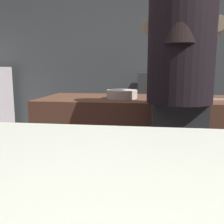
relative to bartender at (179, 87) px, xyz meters
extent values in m
cube|color=#454A4B|center=(-0.23, 2.05, 0.32)|extent=(5.20, 0.10, 2.70)
cube|color=brown|center=(0.12, 0.45, -0.57)|extent=(2.10, 0.60, 0.92)
cube|color=#353937|center=(0.09, 1.77, -0.49)|extent=(0.75, 0.36, 1.08)
cube|color=#2E3032|center=(0.00, 0.00, -0.56)|extent=(0.28, 0.20, 0.95)
cylinder|color=black|center=(0.00, 0.00, 0.22)|extent=(0.34, 0.34, 0.61)
cylinder|color=#CAB18C|center=(-0.14, 0.19, 0.32)|extent=(0.13, 0.33, 0.08)
cylinder|color=#CAB18C|center=(0.20, 0.13, 0.32)|extent=(0.13, 0.33, 0.08)
cylinder|color=silver|center=(-0.34, 0.41, -0.08)|extent=(0.22, 0.22, 0.06)
cube|color=silver|center=(0.28, 0.40, -0.11)|extent=(0.24, 0.07, 0.01)
cylinder|color=black|center=(0.02, 1.85, 0.13)|extent=(0.07, 0.07, 0.16)
cylinder|color=black|center=(0.02, 1.85, 0.25)|extent=(0.03, 0.03, 0.06)
cylinder|color=red|center=(0.02, 1.85, 0.28)|extent=(0.04, 0.04, 0.01)
cylinder|color=#3C6399|center=(0.08, 1.68, 0.12)|extent=(0.06, 0.06, 0.13)
cylinder|color=#3C6399|center=(0.08, 1.68, 0.21)|extent=(0.03, 0.03, 0.05)
cylinder|color=silver|center=(0.08, 1.68, 0.24)|extent=(0.03, 0.03, 0.01)
cylinder|color=#2B5FA1|center=(0.36, 1.76, 0.11)|extent=(0.05, 0.05, 0.12)
cylinder|color=#2B5FA1|center=(0.36, 1.76, 0.19)|extent=(0.02, 0.02, 0.04)
cylinder|color=silver|center=(0.36, 1.76, 0.22)|extent=(0.03, 0.03, 0.01)
camera|label=1|loc=(-0.16, -1.37, 0.09)|focal=40.84mm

